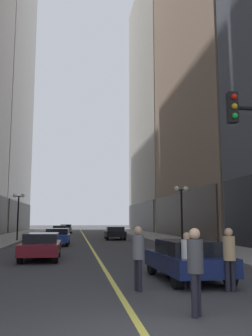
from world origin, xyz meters
name	(u,v)px	position (x,y,z in m)	size (l,w,h in m)	color
ground_plane	(86,238)	(0.00, 35.00, 0.00)	(200.00, 200.00, 0.00)	#38383A
sidewalk_left	(8,238)	(-8.25, 35.00, 0.07)	(4.50, 78.00, 0.15)	gray
sidewalk_right	(159,237)	(8.25, 35.00, 0.07)	(4.50, 78.00, 0.15)	gray
lane_centre_stripe	(86,238)	(0.00, 35.00, 0.00)	(0.16, 70.00, 0.01)	#E5D64C
building_right_mid	(216,20)	(15.76, 34.50, 26.67)	(10.71, 24.00, 53.54)	gray
building_right_far	(176,103)	(17.78, 60.00, 24.30)	(14.76, 26.00, 48.74)	#A8A399
car_navy	(187,258)	(2.51, 6.13, 0.72)	(2.09, 4.22, 1.32)	#141E4C
car_maroon	(41,245)	(-2.90, 13.34, 0.72)	(1.86, 4.42, 1.32)	maroon
car_blue	(57,236)	(-2.56, 23.87, 0.72)	(1.99, 4.13, 1.32)	navy
car_black	(115,232)	(2.89, 32.03, 0.72)	(2.06, 4.64, 1.32)	black
car_red	(60,230)	(-3.02, 40.05, 0.72)	(1.73, 4.16, 1.32)	#B21919
car_grey	(66,228)	(-2.50, 50.51, 0.72)	(1.81, 4.74, 1.32)	slate
pedestrian_with_orange_bag	(195,264)	(1.29, 1.65, 1.07)	(0.48, 0.48, 1.82)	black
pedestrian_in_grey_suit	(138,253)	(0.57, 4.56, 1.06)	(0.43, 0.43, 1.81)	black
pedestrian_in_tan_trench	(229,254)	(3.12, 4.12, 1.03)	(0.36, 0.36, 1.76)	black
pedestrian_in_white_shirt	(187,256)	(2.06, 4.70, 0.94)	(0.42, 0.42, 1.63)	black
street_lamp_left_far	(18,206)	(-6.40, 28.97, 3.26)	(1.06, 0.36, 4.43)	black
street_lamp_right_mid	(181,202)	(6.40, 19.77, 3.26)	(1.06, 0.36, 4.43)	black
fire_hydrant_right	(231,251)	(6.90, 12.61, 0.40)	(0.28, 0.28, 0.80)	red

